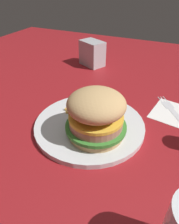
% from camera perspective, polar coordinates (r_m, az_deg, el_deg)
% --- Properties ---
extents(ground_plane, '(1.60, 1.60, 0.00)m').
position_cam_1_polar(ground_plane, '(0.47, 0.88, -5.41)').
color(ground_plane, maroon).
extents(plate, '(0.26, 0.26, 0.01)m').
position_cam_1_polar(plate, '(0.48, 0.00, -3.54)').
color(plate, silver).
rests_on(plate, ground_plane).
extents(sandwich, '(0.13, 0.13, 0.10)m').
position_cam_1_polar(sandwich, '(0.41, 1.87, -0.59)').
color(sandwich, tan).
rests_on(sandwich, plate).
extents(fries_pile, '(0.11, 0.10, 0.01)m').
position_cam_1_polar(fries_pile, '(0.52, -0.34, 1.25)').
color(fries_pile, gold).
rests_on(fries_pile, plate).
extents(napkin, '(0.13, 0.13, 0.00)m').
position_cam_1_polar(napkin, '(0.57, 22.85, -0.42)').
color(napkin, white).
rests_on(napkin, ground_plane).
extents(fork, '(0.15, 0.11, 0.00)m').
position_cam_1_polar(fork, '(0.57, 22.83, -0.13)').
color(fork, silver).
rests_on(fork, napkin).
extents(napkin_dispenser, '(0.09, 0.11, 0.09)m').
position_cam_1_polar(napkin_dispenser, '(0.80, 0.75, 16.13)').
color(napkin_dispenser, '#B7BABF').
rests_on(napkin_dispenser, ground_plane).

